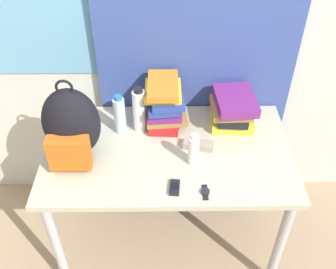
{
  "coord_description": "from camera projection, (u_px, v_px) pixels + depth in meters",
  "views": [
    {
      "loc": [
        -0.01,
        -1.06,
        2.05
      ],
      "look_at": [
        0.0,
        0.36,
        0.81
      ],
      "focal_mm": 42.0,
      "sensor_mm": 36.0,
      "label": 1
    }
  ],
  "objects": [
    {
      "name": "wall_back",
      "position": [
        166.0,
        8.0,
        1.92
      ],
      "size": [
        6.0,
        0.06,
        2.5
      ],
      "color": "beige",
      "rests_on": "ground_plane"
    },
    {
      "name": "curtain_blue",
      "position": [
        199.0,
        13.0,
        1.88
      ],
      "size": [
        1.04,
        0.04,
        2.5
      ],
      "color": "#384C93",
      "rests_on": "ground_plane"
    },
    {
      "name": "desk",
      "position": [
        168.0,
        162.0,
        2.0
      ],
      "size": [
        1.22,
        0.71,
        0.71
      ],
      "color": "#B7B299",
      "rests_on": "ground_plane"
    },
    {
      "name": "backpack",
      "position": [
        71.0,
        126.0,
        1.81
      ],
      "size": [
        0.27,
        0.26,
        0.42
      ],
      "color": "black",
      "rests_on": "desk"
    },
    {
      "name": "book_stack_left",
      "position": [
        164.0,
        104.0,
        2.01
      ],
      "size": [
        0.23,
        0.27,
        0.26
      ],
      "color": "red",
      "rests_on": "desk"
    },
    {
      "name": "book_stack_center",
      "position": [
        233.0,
        109.0,
        2.04
      ],
      "size": [
        0.23,
        0.27,
        0.17
      ],
      "color": "yellow",
      "rests_on": "desk"
    },
    {
      "name": "water_bottle",
      "position": [
        120.0,
        115.0,
        1.98
      ],
      "size": [
        0.06,
        0.06,
        0.23
      ],
      "color": "silver",
      "rests_on": "desk"
    },
    {
      "name": "sports_bottle",
      "position": [
        140.0,
        110.0,
        1.98
      ],
      "size": [
        0.07,
        0.07,
        0.26
      ],
      "color": "white",
      "rests_on": "desk"
    },
    {
      "name": "sunscreen_bottle",
      "position": [
        194.0,
        150.0,
        1.82
      ],
      "size": [
        0.05,
        0.05,
        0.18
      ],
      "color": "white",
      "rests_on": "desk"
    },
    {
      "name": "cell_phone",
      "position": [
        175.0,
        187.0,
        1.75
      ],
      "size": [
        0.05,
        0.09,
        0.02
      ],
      "color": "black",
      "rests_on": "desk"
    },
    {
      "name": "sunglasses_case",
      "position": [
        198.0,
        145.0,
        1.94
      ],
      "size": [
        0.16,
        0.08,
        0.04
      ],
      "color": "gray",
      "rests_on": "desk"
    },
    {
      "name": "wristwatch",
      "position": [
        205.0,
        192.0,
        1.73
      ],
      "size": [
        0.04,
        0.09,
        0.01
      ],
      "color": "black",
      "rests_on": "desk"
    }
  ]
}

